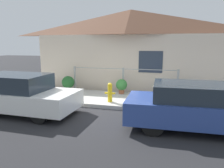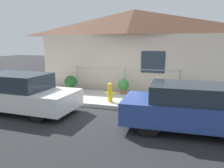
{
  "view_description": "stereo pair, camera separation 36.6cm",
  "coord_description": "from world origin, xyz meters",
  "px_view_note": "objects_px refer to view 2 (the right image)",
  "views": [
    {
      "loc": [
        2.08,
        -7.43,
        2.4
      ],
      "look_at": [
        -0.01,
        0.3,
        0.9
      ],
      "focal_mm": 35.0,
      "sensor_mm": 36.0,
      "label": 1
    },
    {
      "loc": [
        2.43,
        -7.33,
        2.4
      ],
      "look_at": [
        -0.01,
        0.3,
        0.9
      ],
      "focal_mm": 35.0,
      "sensor_mm": 36.0,
      "label": 2
    }
  ],
  "objects_px": {
    "car_right": "(197,108)",
    "potted_plant_near_hydrant": "(123,85)",
    "fire_hydrant": "(110,92)",
    "potted_plant_corner": "(181,90)",
    "car_left": "(20,93)",
    "potted_plant_by_fence": "(71,82)"
  },
  "relations": [
    {
      "from": "car_left",
      "to": "potted_plant_by_fence",
      "type": "distance_m",
      "value": 3.15
    },
    {
      "from": "fire_hydrant",
      "to": "potted_plant_corner",
      "type": "distance_m",
      "value": 3.02
    },
    {
      "from": "car_right",
      "to": "fire_hydrant",
      "type": "xyz_separation_m",
      "value": [
        -3.06,
        1.68,
        -0.12
      ]
    },
    {
      "from": "car_right",
      "to": "potted_plant_corner",
      "type": "relative_size",
      "value": 7.45
    },
    {
      "from": "fire_hydrant",
      "to": "potted_plant_near_hydrant",
      "type": "xyz_separation_m",
      "value": [
        0.12,
        1.51,
        -0.02
      ]
    },
    {
      "from": "car_right",
      "to": "potted_plant_by_fence",
      "type": "xyz_separation_m",
      "value": [
        -5.56,
        3.13,
        -0.13
      ]
    },
    {
      "from": "potted_plant_corner",
      "to": "car_right",
      "type": "bearing_deg",
      "value": -82.23
    },
    {
      "from": "potted_plant_near_hydrant",
      "to": "potted_plant_by_fence",
      "type": "relative_size",
      "value": 0.93
    },
    {
      "from": "car_right",
      "to": "potted_plant_near_hydrant",
      "type": "relative_size",
      "value": 6.34
    },
    {
      "from": "car_left",
      "to": "potted_plant_near_hydrant",
      "type": "relative_size",
      "value": 6.16
    },
    {
      "from": "car_left",
      "to": "potted_plant_corner",
      "type": "distance_m",
      "value": 6.3
    },
    {
      "from": "fire_hydrant",
      "to": "potted_plant_corner",
      "type": "height_order",
      "value": "fire_hydrant"
    },
    {
      "from": "fire_hydrant",
      "to": "potted_plant_corner",
      "type": "xyz_separation_m",
      "value": [
        2.63,
        1.48,
        -0.07
      ]
    },
    {
      "from": "car_right",
      "to": "car_left",
      "type": "bearing_deg",
      "value": 177.87
    },
    {
      "from": "car_left",
      "to": "car_right",
      "type": "height_order",
      "value": "car_left"
    },
    {
      "from": "fire_hydrant",
      "to": "potted_plant_near_hydrant",
      "type": "distance_m",
      "value": 1.51
    },
    {
      "from": "potted_plant_near_hydrant",
      "to": "potted_plant_by_fence",
      "type": "bearing_deg",
      "value": -178.77
    },
    {
      "from": "potted_plant_near_hydrant",
      "to": "fire_hydrant",
      "type": "bearing_deg",
      "value": -94.63
    },
    {
      "from": "potted_plant_by_fence",
      "to": "potted_plant_corner",
      "type": "distance_m",
      "value": 5.13
    },
    {
      "from": "fire_hydrant",
      "to": "potted_plant_near_hydrant",
      "type": "relative_size",
      "value": 1.14
    },
    {
      "from": "car_right",
      "to": "fire_hydrant",
      "type": "height_order",
      "value": "car_right"
    },
    {
      "from": "car_left",
      "to": "potted_plant_by_fence",
      "type": "relative_size",
      "value": 5.75
    }
  ]
}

